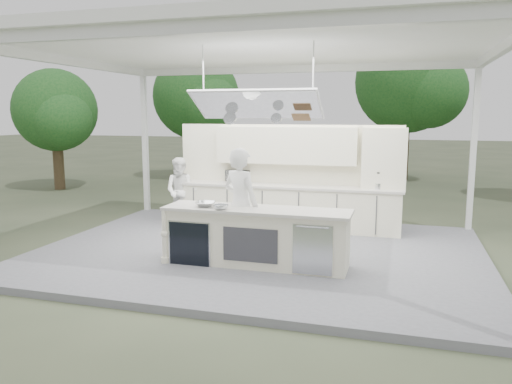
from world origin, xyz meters
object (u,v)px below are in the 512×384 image
(head_chef, at_px, (241,204))
(sous_chef, at_px, (181,191))
(back_counter, at_px, (284,206))
(demo_island, at_px, (255,237))

(head_chef, height_order, sous_chef, head_chef)
(back_counter, bearing_deg, sous_chef, -171.30)
(head_chef, bearing_deg, sous_chef, -23.37)
(head_chef, relative_size, sous_chef, 1.27)
(demo_island, distance_m, head_chef, 0.62)
(sous_chef, bearing_deg, demo_island, -54.69)
(demo_island, height_order, back_counter, same)
(back_counter, xyz_separation_m, head_chef, (-0.14, -2.60, 0.48))
(demo_island, bearing_deg, sous_chef, 135.06)
(demo_island, bearing_deg, head_chef, 146.19)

